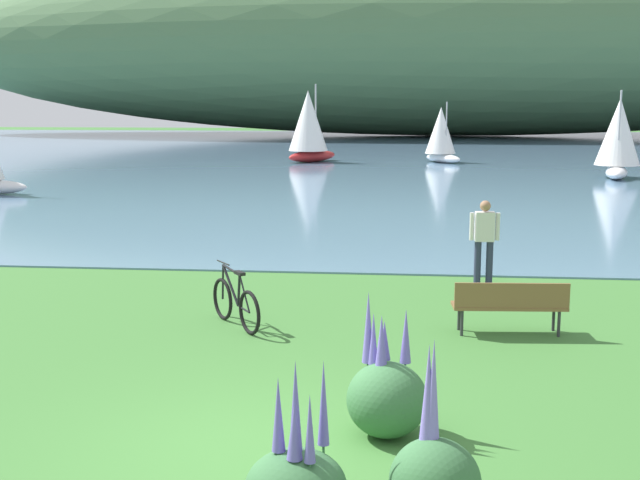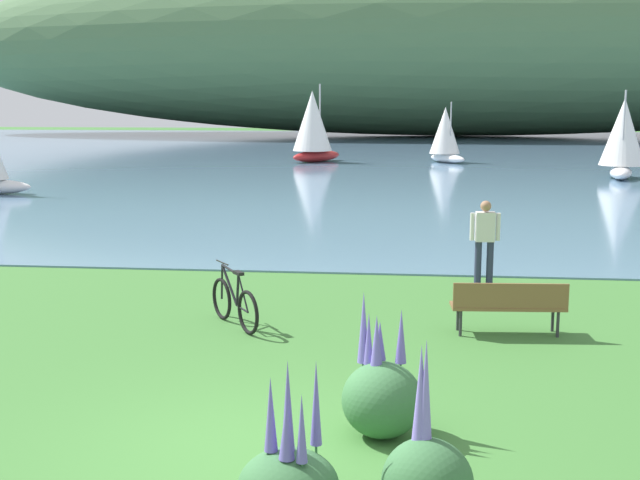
# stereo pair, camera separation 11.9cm
# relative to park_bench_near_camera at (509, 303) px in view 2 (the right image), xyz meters

# --- Properties ---
(ground_plane) EXTENTS (200.00, 200.00, 0.00)m
(ground_plane) POSITION_rel_park_bench_near_camera_xyz_m (-3.26, -4.73, -0.52)
(ground_plane) COLOR #3D7533
(bay_water) EXTENTS (180.00, 80.00, 0.04)m
(bay_water) POSITION_rel_park_bench_near_camera_xyz_m (-3.26, 44.30, -0.50)
(bay_water) COLOR #5B7F9E
(bay_water) RESTS_ON ground
(distant_hillside) EXTENTS (109.47, 28.00, 18.63)m
(distant_hillside) POSITION_rel_park_bench_near_camera_xyz_m (3.00, 73.02, 8.83)
(distant_hillside) COLOR #4C7047
(distant_hillside) RESTS_ON bay_water
(park_bench_near_camera) EXTENTS (1.83, 0.60, 0.88)m
(park_bench_near_camera) POSITION_rel_park_bench_near_camera_xyz_m (0.00, 0.00, 0.00)
(park_bench_near_camera) COLOR brown
(park_bench_near_camera) RESTS_ON ground
(bicycle_leaning_near_bench) EXTENTS (1.10, 1.46, 1.01)m
(bicycle_leaning_near_bench) POSITION_rel_park_bench_near_camera_xyz_m (-4.45, 0.02, -0.12)
(bicycle_leaning_near_bench) COLOR black
(bicycle_leaning_near_bench) RESTS_ON ground
(person_at_shoreline) EXTENTS (0.61, 0.24, 1.71)m
(person_at_shoreline) POSITION_rel_park_bench_near_camera_xyz_m (-0.06, 3.69, 0.46)
(person_at_shoreline) COLOR #282D47
(person_at_shoreline) RESTS_ON ground
(echium_bush_closest_to_camera) EXTENTS (0.82, 0.82, 1.67)m
(echium_bush_closest_to_camera) POSITION_rel_park_bench_near_camera_xyz_m (-1.42, -6.02, -0.08)
(echium_bush_closest_to_camera) COLOR #386B3D
(echium_bush_closest_to_camera) RESTS_ON ground
(echium_bush_mid_cluster) EXTENTS (0.90, 0.90, 1.62)m
(echium_bush_mid_cluster) POSITION_rel_park_bench_near_camera_xyz_m (-1.88, -4.17, -0.05)
(echium_bush_mid_cluster) COLOR #386B3D
(echium_bush_mid_cluster) RESTS_ON ground
(sailboat_nearest_to_shore) EXTENTS (2.63, 2.97, 3.56)m
(sailboat_nearest_to_shore) POSITION_rel_park_bench_near_camera_xyz_m (0.55, 35.97, 1.19)
(sailboat_nearest_to_shore) COLOR white
(sailboat_nearest_to_shore) RESTS_ON bay_water
(sailboat_mid_bay) EXTENTS (2.51, 3.64, 4.12)m
(sailboat_mid_bay) POSITION_rel_park_bench_near_camera_xyz_m (8.41, 26.94, 1.46)
(sailboat_mid_bay) COLOR white
(sailboat_mid_bay) RESTS_ON bay_water
(sailboat_toward_hillside) EXTENTS (3.43, 3.83, 4.60)m
(sailboat_toward_hillside) POSITION_rel_park_bench_near_camera_xyz_m (-7.25, 35.44, 1.68)
(sailboat_toward_hillside) COLOR #B22323
(sailboat_toward_hillside) RESTS_ON bay_water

